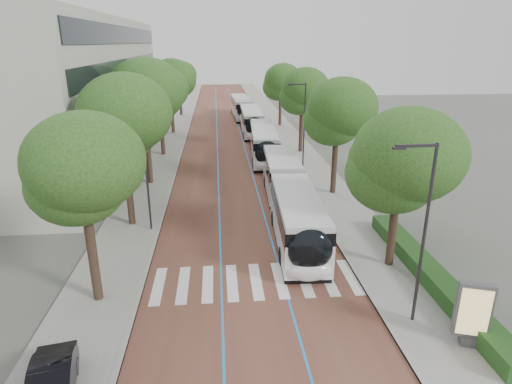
# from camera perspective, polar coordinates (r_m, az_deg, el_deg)

# --- Properties ---
(ground) EXTENTS (160.00, 160.00, 0.00)m
(ground) POSITION_cam_1_polar(r_m,az_deg,el_deg) (21.82, -0.28, -13.21)
(ground) COLOR #51544C
(ground) RESTS_ON ground
(road) EXTENTS (11.00, 140.00, 0.02)m
(road) POSITION_cam_1_polar(r_m,az_deg,el_deg) (59.50, -3.67, 7.98)
(road) COLOR brown
(road) RESTS_ON ground
(sidewalk_left) EXTENTS (4.00, 140.00, 0.12)m
(sidewalk_left) POSITION_cam_1_polar(r_m,az_deg,el_deg) (59.76, -10.94, 7.76)
(sidewalk_left) COLOR gray
(sidewalk_left) RESTS_ON ground
(sidewalk_right) EXTENTS (4.00, 140.00, 0.12)m
(sidewalk_right) POSITION_cam_1_polar(r_m,az_deg,el_deg) (60.16, 3.56, 8.15)
(sidewalk_right) COLOR gray
(sidewalk_right) RESTS_ON ground
(kerb_left) EXTENTS (0.20, 140.00, 0.14)m
(kerb_left) POSITION_cam_1_polar(r_m,az_deg,el_deg) (59.61, -9.11, 7.84)
(kerb_left) COLOR gray
(kerb_left) RESTS_ON ground
(kerb_right) EXTENTS (0.20, 140.00, 0.14)m
(kerb_right) POSITION_cam_1_polar(r_m,az_deg,el_deg) (59.90, 1.74, 8.13)
(kerb_right) COLOR gray
(kerb_right) RESTS_ON ground
(zebra_crossing) EXTENTS (10.55, 3.60, 0.01)m
(zebra_crossing) POSITION_cam_1_polar(r_m,az_deg,el_deg) (22.66, 0.01, -11.78)
(zebra_crossing) COLOR silver
(zebra_crossing) RESTS_ON ground
(lane_line_left) EXTENTS (0.12, 126.00, 0.01)m
(lane_line_left) POSITION_cam_1_polar(r_m,az_deg,el_deg) (59.48, -5.23, 7.94)
(lane_line_left) COLOR #2676BE
(lane_line_left) RESTS_ON road
(lane_line_right) EXTENTS (0.12, 126.00, 0.01)m
(lane_line_right) POSITION_cam_1_polar(r_m,az_deg,el_deg) (59.56, -2.12, 8.03)
(lane_line_right) COLOR #2676BE
(lane_line_right) RESTS_ON road
(office_building) EXTENTS (18.11, 40.00, 14.00)m
(office_building) POSITION_cam_1_polar(r_m,az_deg,el_deg) (49.87, -26.88, 11.90)
(office_building) COLOR #99988E
(office_building) RESTS_ON ground
(hedge) EXTENTS (1.20, 14.00, 0.80)m
(hedge) POSITION_cam_1_polar(r_m,az_deg,el_deg) (23.99, 22.29, -10.13)
(hedge) COLOR #153C17
(hedge) RESTS_ON sidewalk_right
(streetlight_near) EXTENTS (1.82, 0.20, 8.00)m
(streetlight_near) POSITION_cam_1_polar(r_m,az_deg,el_deg) (18.70, 21.25, -3.78)
(streetlight_near) COLOR #2A2A2C
(streetlight_near) RESTS_ON sidewalk_right
(streetlight_far) EXTENTS (1.82, 0.20, 8.00)m
(streetlight_far) POSITION_cam_1_polar(r_m,az_deg,el_deg) (41.72, 6.24, 9.71)
(streetlight_far) COLOR #2A2A2C
(streetlight_far) RESTS_ON sidewalk_right
(lamp_post_left) EXTENTS (0.14, 0.14, 8.00)m
(lamp_post_left) POSITION_cam_1_polar(r_m,az_deg,el_deg) (27.76, -14.43, 2.81)
(lamp_post_left) COLOR #2A2A2C
(lamp_post_left) RESTS_ON sidewalk_left
(trees_left) EXTENTS (6.28, 60.13, 10.06)m
(trees_left) POSITION_cam_1_polar(r_m,az_deg,el_deg) (44.07, -13.25, 12.32)
(trees_left) COLOR black
(trees_left) RESTS_ON ground
(trees_right) EXTENTS (5.71, 47.53, 8.73)m
(trees_right) POSITION_cam_1_polar(r_m,az_deg,el_deg) (40.57, 8.18, 11.27)
(trees_right) COLOR black
(trees_right) RESTS_ON ground
(lead_bus) EXTENTS (3.39, 18.49, 3.20)m
(lead_bus) POSITION_cam_1_polar(r_m,az_deg,el_deg) (29.32, 4.53, -0.87)
(lead_bus) COLOR black
(lead_bus) RESTS_ON ground
(bus_queued_0) EXTENTS (3.19, 12.52, 3.20)m
(bus_queued_0) POSITION_cam_1_polar(r_m,az_deg,el_deg) (45.15, 1.04, 6.43)
(bus_queued_0) COLOR white
(bus_queued_0) RESTS_ON ground
(bus_queued_1) EXTENTS (2.68, 12.43, 3.20)m
(bus_queued_1) POSITION_cam_1_polar(r_m,az_deg,el_deg) (58.21, -0.61, 9.38)
(bus_queued_1) COLOR white
(bus_queued_1) RESTS_ON ground
(bus_queued_2) EXTENTS (2.92, 12.47, 3.20)m
(bus_queued_2) POSITION_cam_1_polar(r_m,az_deg,el_deg) (70.77, -1.99, 11.16)
(bus_queued_2) COLOR white
(bus_queued_2) RESTS_ON ground
(ad_panel) EXTENTS (1.39, 0.78, 2.80)m
(ad_panel) POSITION_cam_1_polar(r_m,az_deg,el_deg) (19.62, 26.92, -14.20)
(ad_panel) COLOR #59595B
(ad_panel) RESTS_ON sidewalk_right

